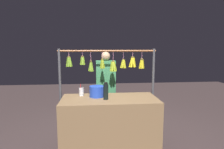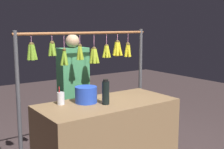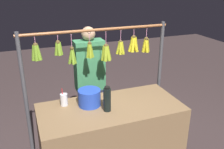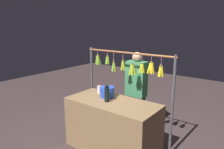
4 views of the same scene
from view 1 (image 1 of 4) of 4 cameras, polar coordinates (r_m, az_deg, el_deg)
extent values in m
plane|color=#443534|center=(3.44, -0.70, -21.30)|extent=(12.00, 12.00, 0.00)
cube|color=olive|center=(3.25, -0.71, -14.54)|extent=(1.55, 0.73, 0.87)
cylinder|color=#4C4C51|center=(3.69, 12.04, -5.51)|extent=(0.04, 0.04, 1.67)
cylinder|color=#4C4C51|center=(3.58, -15.09, -6.04)|extent=(0.04, 0.04, 1.67)
cylinder|color=#9E6038|center=(3.43, -1.34, 7.04)|extent=(1.76, 0.03, 0.03)
torus|color=black|center=(3.53, 8.92, 6.68)|extent=(0.04, 0.01, 0.04)
cylinder|color=pink|center=(3.54, 8.89, 5.55)|extent=(0.01, 0.01, 0.14)
sphere|color=brown|center=(3.54, 8.87, 4.45)|extent=(0.05, 0.05, 0.05)
cylinder|color=gold|center=(3.54, 8.52, 3.11)|extent=(0.07, 0.04, 0.17)
cylinder|color=gold|center=(3.53, 8.92, 3.08)|extent=(0.04, 0.08, 0.17)
cylinder|color=gold|center=(3.55, 9.15, 3.10)|extent=(0.06, 0.04, 0.17)
cylinder|color=gold|center=(3.56, 8.74, 3.13)|extent=(0.04, 0.07, 0.17)
torus|color=black|center=(3.49, 6.18, 6.72)|extent=(0.04, 0.01, 0.04)
cylinder|color=pink|center=(3.50, 6.17, 5.86)|extent=(0.01, 0.01, 0.10)
sphere|color=brown|center=(3.50, 6.16, 5.04)|extent=(0.05, 0.05, 0.05)
cylinder|color=yellow|center=(3.50, 5.66, 3.59)|extent=(0.08, 0.04, 0.18)
cylinder|color=yellow|center=(3.48, 5.93, 3.56)|extent=(0.07, 0.08, 0.19)
cylinder|color=yellow|center=(3.48, 6.47, 3.56)|extent=(0.07, 0.08, 0.19)
cylinder|color=yellow|center=(3.51, 6.62, 3.59)|extent=(0.07, 0.04, 0.18)
cylinder|color=yellow|center=(3.53, 6.27, 3.62)|extent=(0.05, 0.06, 0.18)
cylinder|color=yellow|center=(3.52, 5.78, 3.62)|extent=(0.06, 0.07, 0.18)
torus|color=black|center=(3.46, 3.41, 6.74)|extent=(0.04, 0.01, 0.04)
cylinder|color=pink|center=(3.47, 3.40, 5.54)|extent=(0.01, 0.01, 0.14)
sphere|color=brown|center=(3.47, 3.39, 4.37)|extent=(0.04, 0.04, 0.04)
cylinder|color=gold|center=(3.47, 2.98, 3.14)|extent=(0.07, 0.04, 0.15)
cylinder|color=gold|center=(3.45, 3.27, 3.11)|extent=(0.05, 0.07, 0.16)
cylinder|color=gold|center=(3.46, 3.66, 3.11)|extent=(0.05, 0.06, 0.16)
cylinder|color=gold|center=(3.48, 3.78, 3.14)|extent=(0.06, 0.03, 0.15)
cylinder|color=gold|center=(3.50, 3.54, 3.17)|extent=(0.05, 0.07, 0.16)
cylinder|color=gold|center=(3.49, 3.09, 3.16)|extent=(0.05, 0.05, 0.16)
torus|color=black|center=(3.44, 0.36, 6.75)|extent=(0.04, 0.02, 0.04)
cylinder|color=pink|center=(3.44, 0.36, 5.27)|extent=(0.01, 0.01, 0.17)
sphere|color=brown|center=(3.45, 0.36, 3.82)|extent=(0.05, 0.05, 0.05)
cylinder|color=#9AB127|center=(3.46, -0.15, 2.37)|extent=(0.07, 0.04, 0.18)
cylinder|color=#9AB127|center=(3.43, 0.15, 2.33)|extent=(0.06, 0.07, 0.18)
cylinder|color=#9AB127|center=(3.43, 0.65, 2.33)|extent=(0.06, 0.08, 0.18)
cylinder|color=#9AB127|center=(3.46, 0.86, 2.38)|extent=(0.08, 0.05, 0.18)
cylinder|color=#9AB127|center=(3.49, 0.51, 2.42)|extent=(0.06, 0.07, 0.18)
cylinder|color=#9AB127|center=(3.48, 0.06, 2.41)|extent=(0.06, 0.07, 0.18)
torus|color=black|center=(3.43, -2.93, 6.73)|extent=(0.04, 0.01, 0.04)
cylinder|color=pink|center=(3.43, -2.92, 5.65)|extent=(0.01, 0.01, 0.13)
sphere|color=brown|center=(3.43, -2.91, 4.61)|extent=(0.04, 0.04, 0.04)
cylinder|color=#98B027|center=(3.44, -3.18, 3.20)|extent=(0.06, 0.03, 0.17)
cylinder|color=#98B027|center=(3.42, -2.91, 3.18)|extent=(0.04, 0.06, 0.17)
cylinder|color=#98B027|center=(3.44, -2.62, 3.20)|extent=(0.06, 0.03, 0.17)
cylinder|color=#98B027|center=(3.45, -2.90, 3.22)|extent=(0.04, 0.06, 0.17)
torus|color=black|center=(3.42, -6.37, 6.70)|extent=(0.04, 0.01, 0.04)
cylinder|color=pink|center=(3.43, -6.35, 5.29)|extent=(0.01, 0.01, 0.16)
sphere|color=brown|center=(3.43, -6.33, 3.91)|extent=(0.04, 0.04, 0.04)
cylinder|color=#7CA72A|center=(3.44, -6.58, 2.42)|extent=(0.07, 0.04, 0.18)
cylinder|color=#7CA72A|center=(3.42, -6.30, 2.39)|extent=(0.03, 0.08, 0.18)
cylinder|color=#7CA72A|center=(3.44, -6.04, 2.42)|extent=(0.06, 0.03, 0.18)
cylinder|color=#7CA72A|center=(3.45, -6.28, 2.44)|extent=(0.04, 0.07, 0.18)
torus|color=black|center=(3.43, -8.83, 6.65)|extent=(0.04, 0.01, 0.04)
cylinder|color=pink|center=(3.43, -8.82, 5.93)|extent=(0.01, 0.01, 0.08)
sphere|color=brown|center=(3.43, -8.81, 5.25)|extent=(0.05, 0.05, 0.05)
cylinder|color=#79A62B|center=(3.44, -9.09, 4.04)|extent=(0.06, 0.04, 0.15)
cylinder|color=#79A62B|center=(3.42, -8.76, 4.03)|extent=(0.04, 0.07, 0.15)
cylinder|color=#79A62B|center=(3.43, -8.48, 4.05)|extent=(0.06, 0.04, 0.15)
cylinder|color=#79A62B|center=(3.45, -8.77, 4.07)|extent=(0.04, 0.08, 0.15)
torus|color=black|center=(3.45, -12.76, 6.56)|extent=(0.04, 0.01, 0.04)
cylinder|color=pink|center=(3.45, -12.73, 5.77)|extent=(0.01, 0.01, 0.09)
sphere|color=brown|center=(3.45, -12.71, 5.01)|extent=(0.05, 0.05, 0.05)
cylinder|color=#76A52B|center=(3.46, -13.09, 3.64)|extent=(0.06, 0.04, 0.17)
cylinder|color=#76A52B|center=(3.44, -12.80, 3.62)|extent=(0.05, 0.06, 0.17)
cylinder|color=#76A52B|center=(3.44, -12.37, 3.64)|extent=(0.07, 0.06, 0.17)
cylinder|color=#76A52B|center=(3.47, -12.30, 3.68)|extent=(0.07, 0.06, 0.17)
cylinder|color=#76A52B|center=(3.48, -12.76, 3.68)|extent=(0.05, 0.07, 0.17)
cylinder|color=black|center=(3.01, -1.85, -5.12)|extent=(0.08, 0.08, 0.25)
cylinder|color=black|center=(2.98, -1.86, -2.56)|extent=(0.06, 0.06, 0.02)
cylinder|color=blue|center=(3.19, -4.56, -5.04)|extent=(0.24, 0.24, 0.18)
cylinder|color=silver|center=(3.29, -9.11, -5.12)|extent=(0.08, 0.08, 0.13)
cylinder|color=red|center=(3.29, -9.33, -4.56)|extent=(0.01, 0.03, 0.20)
cube|color=#2D2D38|center=(3.98, -1.83, -11.11)|extent=(0.31, 0.21, 0.76)
cube|color=#3F8C59|center=(3.81, -1.88, -0.87)|extent=(0.38, 0.21, 0.67)
sphere|color=tan|center=(3.77, -1.90, 5.47)|extent=(0.17, 0.17, 0.17)
camera|label=2|loc=(1.60, -82.59, 2.61)|focal=47.48mm
camera|label=3|loc=(1.09, -45.84, 33.25)|focal=39.94mm
camera|label=4|loc=(2.33, 77.15, 12.71)|focal=34.43mm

